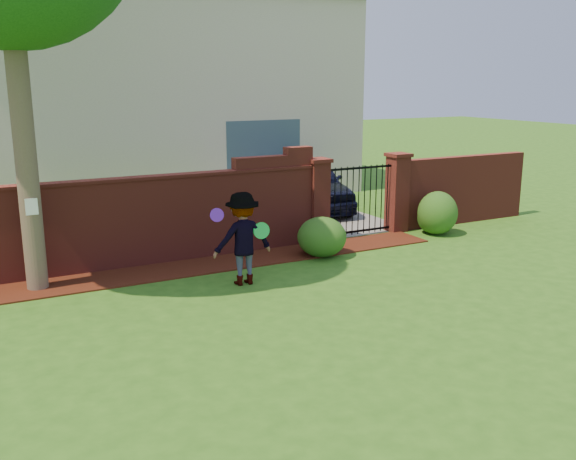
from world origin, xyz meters
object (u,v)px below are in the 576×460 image
frisbee_green (261,231)px  frisbee_purple (217,215)px  car (311,185)px  man (243,239)px

frisbee_green → frisbee_purple: bearing=173.0°
car → frisbee_purple: bearing=-120.9°
car → frisbee_green: car is taller
car → frisbee_purple: 7.12m
car → frisbee_green: 6.67m
frisbee_purple → frisbee_green: (0.79, -0.10, -0.34)m
frisbee_green → car: bearing=52.7°
man → frisbee_purple: man is taller
car → frisbee_purple: size_ratio=17.75×
car → man: man is taller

